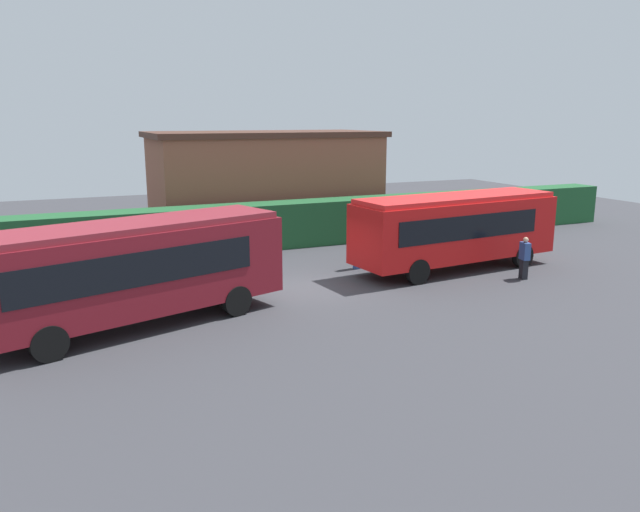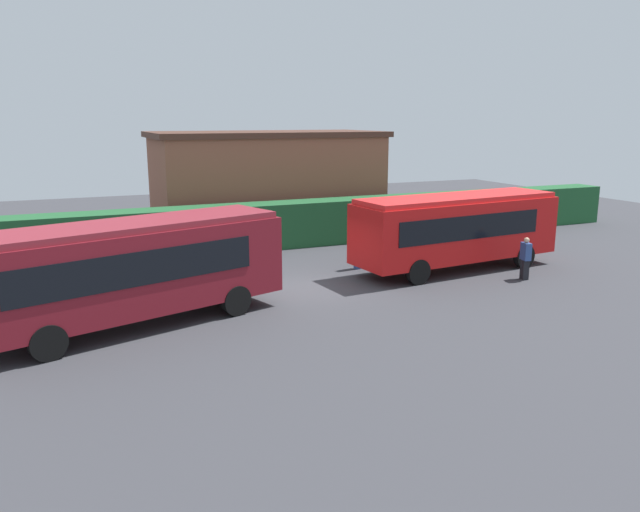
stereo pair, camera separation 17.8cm
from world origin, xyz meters
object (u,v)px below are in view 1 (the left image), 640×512
(person_left, at_px, (8,305))
(person_right, at_px, (358,247))
(person_center, at_px, (61,288))
(bus_maroon, at_px, (133,268))
(bus_red, at_px, (455,227))
(person_far, at_px, (524,257))

(person_left, relative_size, person_right, 0.99)
(person_center, bearing_deg, bus_maroon, 77.18)
(person_left, relative_size, person_center, 1.02)
(person_right, bearing_deg, person_left, -92.50)
(bus_maroon, height_order, bus_red, bus_maroon)
(person_center, bearing_deg, person_right, 132.12)
(bus_maroon, height_order, person_far, bus_maroon)
(person_left, xyz_separation_m, person_right, (13.16, 3.12, 0.01))
(person_left, height_order, person_right, person_right)
(bus_red, height_order, person_right, bus_red)
(person_far, bearing_deg, bus_red, 137.36)
(bus_maroon, distance_m, person_right, 10.44)
(bus_maroon, distance_m, person_far, 14.92)
(person_center, relative_size, person_right, 0.97)
(person_right, bearing_deg, person_center, -97.25)
(bus_red, relative_size, person_far, 5.56)
(bus_maroon, xyz_separation_m, person_left, (-3.52, 0.78, -0.94))
(bus_red, distance_m, person_left, 16.88)
(bus_maroon, bearing_deg, person_center, 116.35)
(person_center, relative_size, person_far, 1.02)
(bus_maroon, relative_size, person_center, 5.68)
(bus_maroon, distance_m, person_left, 3.73)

